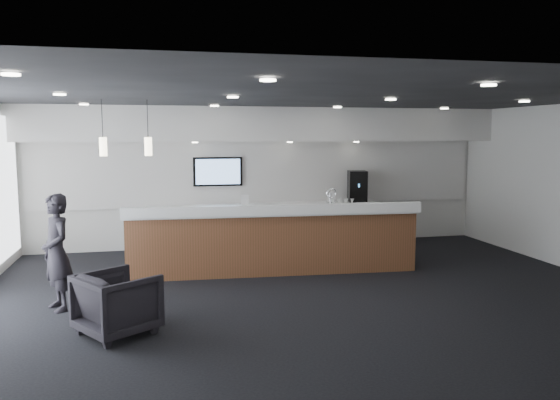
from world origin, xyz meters
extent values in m
plane|color=black|center=(0.00, 0.00, 0.00)|extent=(10.00, 10.00, 0.00)
cube|color=black|center=(0.00, 0.00, 3.00)|extent=(10.00, 8.00, 0.02)
cube|color=silver|center=(0.00, 4.00, 1.50)|extent=(10.00, 0.02, 3.00)
cube|color=silver|center=(0.00, 3.55, 2.65)|extent=(10.00, 0.90, 0.70)
cube|color=silver|center=(0.00, 3.97, 1.60)|extent=(9.80, 0.06, 1.40)
cube|color=gray|center=(0.00, 3.64, 0.45)|extent=(5.00, 0.60, 0.90)
cube|color=white|center=(0.00, 3.64, 0.93)|extent=(5.06, 0.66, 0.05)
cylinder|color=white|center=(-2.00, 3.32, 0.50)|extent=(0.60, 0.02, 0.02)
cylinder|color=white|center=(-1.00, 3.32, 0.50)|extent=(0.60, 0.02, 0.02)
cylinder|color=white|center=(0.00, 3.32, 0.50)|extent=(0.60, 0.02, 0.02)
cylinder|color=white|center=(1.00, 3.32, 0.50)|extent=(0.60, 0.02, 0.02)
cylinder|color=white|center=(2.00, 3.32, 0.50)|extent=(0.60, 0.02, 0.02)
cube|color=black|center=(-1.00, 3.91, 1.65)|extent=(1.05, 0.07, 0.62)
cube|color=#3979E6|center=(-1.00, 3.87, 1.65)|extent=(0.95, 0.01, 0.54)
cylinder|color=#F1E5BC|center=(-2.40, 0.80, 2.25)|extent=(0.12, 0.12, 0.30)
cylinder|color=#F1E5BC|center=(-3.10, 0.80, 2.25)|extent=(0.12, 0.12, 0.30)
cube|color=brown|center=(-0.28, 1.57, 0.53)|extent=(5.09, 1.03, 1.05)
cube|color=white|center=(-0.28, 1.57, 1.08)|extent=(5.17, 1.11, 0.06)
cube|color=white|center=(-0.31, 1.17, 1.17)|extent=(5.13, 0.45, 0.18)
cylinder|color=white|center=(0.78, 1.60, 1.25)|extent=(0.04, 0.04, 0.28)
torus|color=white|center=(0.78, 1.54, 1.39)|extent=(0.19, 0.04, 0.19)
cube|color=black|center=(2.08, 3.67, 1.29)|extent=(0.47, 0.51, 0.69)
cube|color=white|center=(2.08, 3.42, 0.96)|extent=(0.25, 0.12, 0.02)
cube|color=white|center=(-0.48, 3.50, 1.06)|extent=(0.16, 0.04, 0.22)
cube|color=white|center=(1.45, 3.57, 1.08)|extent=(0.19, 0.04, 0.25)
imported|color=black|center=(-2.79, -1.00, 0.39)|extent=(1.17, 1.16, 0.77)
imported|color=black|center=(-3.66, 0.15, 0.82)|extent=(0.63, 0.71, 1.63)
imported|color=white|center=(1.90, 3.50, 1.00)|extent=(0.10, 0.10, 0.10)
imported|color=white|center=(1.76, 3.50, 1.00)|extent=(0.14, 0.14, 0.10)
imported|color=white|center=(1.62, 3.50, 1.00)|extent=(0.13, 0.13, 0.10)
imported|color=white|center=(1.48, 3.50, 1.00)|extent=(0.13, 0.13, 0.10)
camera|label=1|loc=(-2.27, -7.77, 2.45)|focal=35.00mm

